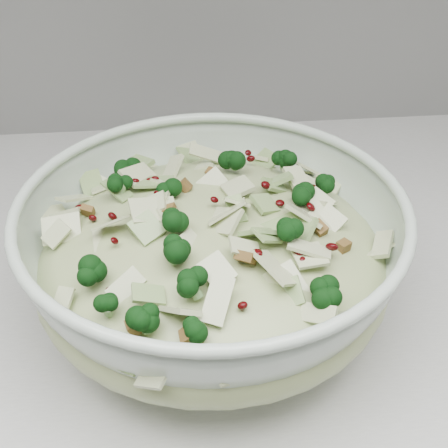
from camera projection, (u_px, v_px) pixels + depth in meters
name	position (u px, v px, depth m)	size (l,w,h in m)	color
mixing_bowl	(212.00, 260.00, 0.52)	(0.41, 0.41, 0.13)	beige
salad	(212.00, 241.00, 0.51)	(0.41, 0.41, 0.13)	#ABB77D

